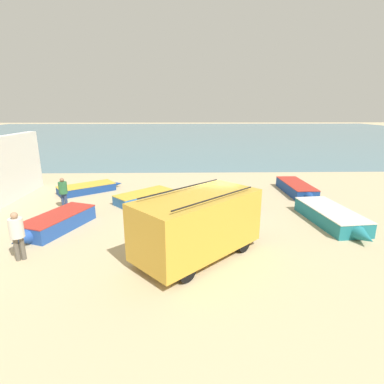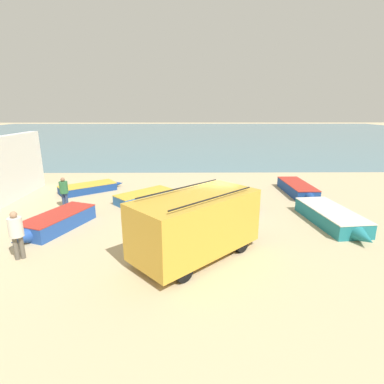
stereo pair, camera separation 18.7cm
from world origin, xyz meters
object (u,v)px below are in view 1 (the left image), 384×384
fishing_rowboat_2 (88,188)px  parked_van (198,223)px  fisherman_0 (63,190)px  fishing_rowboat_3 (297,189)px  fishing_rowboat_4 (332,217)px  fishing_rowboat_5 (232,199)px  fishing_rowboat_0 (146,196)px  fishing_rowboat_1 (56,223)px  fisherman_1 (17,232)px

fishing_rowboat_2 → parked_van: bearing=-88.9°
fisherman_0 → fishing_rowboat_3: bearing=-83.1°
fisherman_0 → fishing_rowboat_4: bearing=-104.5°
parked_van → fishing_rowboat_5: size_ratio=1.16×
fishing_rowboat_0 → fishing_rowboat_4: size_ratio=0.72×
fisherman_0 → fishing_rowboat_2: bearing=-8.7°
fishing_rowboat_2 → fishing_rowboat_4: fishing_rowboat_4 is taller
parked_van → fishing_rowboat_1: bearing=114.8°
fishing_rowboat_0 → fishing_rowboat_4: 9.91m
fishing_rowboat_4 → fisherman_1: fisherman_1 is taller
parked_van → fishing_rowboat_2: size_ratio=1.27×
fishing_rowboat_1 → fishing_rowboat_2: size_ratio=1.08×
fishing_rowboat_2 → fishing_rowboat_1: bearing=-121.6°
fishing_rowboat_0 → fisherman_1: 7.85m
fishing_rowboat_4 → fishing_rowboat_5: (-4.25, 2.90, 0.00)m
fishing_rowboat_2 → fishing_rowboat_3: fishing_rowboat_3 is taller
fishing_rowboat_4 → fisherman_1: bearing=-82.2°
fishing_rowboat_2 → fisherman_0: bearing=-131.5°
parked_van → fishing_rowboat_5: bearing=27.1°
fisherman_1 → fishing_rowboat_2: bearing=154.6°
fishing_rowboat_1 → fishing_rowboat_2: bearing=-154.3°
parked_van → fishing_rowboat_2: bearing=84.4°
fishing_rowboat_5 → fisherman_1: 10.46m
fishing_rowboat_4 → fisherman_1: size_ratio=2.75×
fishing_rowboat_2 → fisherman_1: 9.03m
fishing_rowboat_0 → fishing_rowboat_1: (-3.43, -4.22, 0.06)m
fisherman_0 → fishing_rowboat_5: bearing=-91.7°
fishing_rowboat_1 → fishing_rowboat_3: fishing_rowboat_1 is taller
fishing_rowboat_0 → fishing_rowboat_2: bearing=109.4°
fishing_rowboat_5 → fisherman_0: 9.17m
fishing_rowboat_0 → fisherman_1: fisherman_1 is taller
parked_van → fishing_rowboat_4: 7.12m
parked_van → fisherman_0: parked_van is taller
fishing_rowboat_3 → fishing_rowboat_5: bearing=-64.9°
fishing_rowboat_2 → fisherman_0: fisherman_0 is taller
fishing_rowboat_1 → fishing_rowboat_3: (12.80, 5.54, -0.02)m
parked_van → fishing_rowboat_5: 6.33m
parked_van → fishing_rowboat_4: (6.40, 2.98, -0.93)m
fishing_rowboat_3 → fishing_rowboat_4: 5.10m
parked_van → fishing_rowboat_4: size_ratio=0.99×
fishing_rowboat_3 → fishing_rowboat_4: size_ratio=0.95×
fishing_rowboat_4 → fisherman_0: 13.67m
fishing_rowboat_5 → fisherman_1: size_ratio=2.36×
fishing_rowboat_2 → fishing_rowboat_4: 14.34m
fishing_rowboat_1 → fisherman_0: (-0.80, 3.07, 0.66)m
fishing_rowboat_0 → fisherman_1: (-3.58, -6.94, 0.80)m
fishing_rowboat_0 → fishing_rowboat_3: bearing=-35.2°
fishing_rowboat_2 → fishing_rowboat_3: (13.30, -0.73, 0.07)m
fisherman_0 → fishing_rowboat_0: bearing=-78.2°
fishing_rowboat_2 → fisherman_1: (0.36, -8.98, 0.83)m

